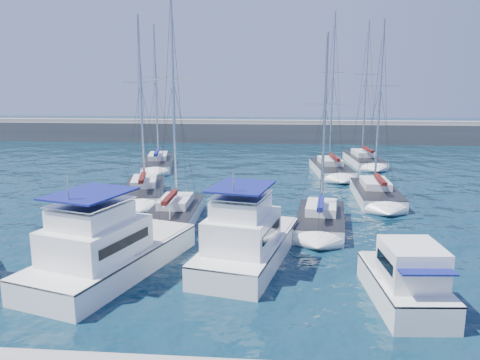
# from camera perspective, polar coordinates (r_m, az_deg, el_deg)

# --- Properties ---
(ground) EXTENTS (220.00, 220.00, 0.00)m
(ground) POSITION_cam_1_polar(r_m,az_deg,el_deg) (24.85, 4.80, -9.86)
(ground) COLOR black
(ground) RESTS_ON ground
(breakwater) EXTENTS (160.00, 6.00, 4.45)m
(breakwater) POSITION_cam_1_polar(r_m,az_deg,el_deg) (75.56, 4.84, 5.48)
(breakwater) COLOR #424244
(breakwater) RESTS_ON ground
(motor_yacht_port_inner) EXTENTS (6.67, 10.57, 4.69)m
(motor_yacht_port_inner) POSITION_cam_1_polar(r_m,az_deg,el_deg) (23.67, -15.88, -8.47)
(motor_yacht_port_inner) COLOR white
(motor_yacht_port_inner) RESTS_ON ground
(motor_yacht_stbd_inner) EXTENTS (5.43, 9.59, 4.69)m
(motor_yacht_stbd_inner) POSITION_cam_1_polar(r_m,az_deg,el_deg) (24.11, 0.79, -7.62)
(motor_yacht_stbd_inner) COLOR white
(motor_yacht_stbd_inner) RESTS_ON ground
(motor_yacht_stbd_outer) EXTENTS (3.02, 5.81, 3.20)m
(motor_yacht_stbd_outer) POSITION_cam_1_polar(r_m,az_deg,el_deg) (21.08, 19.60, -11.80)
(motor_yacht_stbd_outer) COLOR white
(motor_yacht_stbd_outer) RESTS_ON ground
(sailboat_mid_a) EXTENTS (4.80, 8.89, 14.74)m
(sailboat_mid_a) POSITION_cam_1_polar(r_m,az_deg,el_deg) (38.88, -11.60, -1.34)
(sailboat_mid_a) COLOR white
(sailboat_mid_a) RESTS_ON ground
(sailboat_mid_b) EXTENTS (3.17, 7.66, 15.01)m
(sailboat_mid_b) POSITION_cam_1_polar(r_m,az_deg,el_deg) (31.95, -7.98, -4.02)
(sailboat_mid_b) COLOR white
(sailboat_mid_b) RESTS_ON ground
(sailboat_mid_c) EXTENTS (3.81, 7.59, 12.52)m
(sailboat_mid_c) POSITION_cam_1_polar(r_m,az_deg,el_deg) (30.53, 9.80, -4.86)
(sailboat_mid_c) COLOR white
(sailboat_mid_c) RESTS_ON ground
(sailboat_mid_d) EXTENTS (3.40, 8.50, 14.31)m
(sailboat_mid_d) POSITION_cam_1_polar(r_m,az_deg,el_deg) (38.87, 16.23, -1.59)
(sailboat_mid_d) COLOR white
(sailboat_mid_d) RESTS_ON ground
(sailboat_back_a) EXTENTS (4.75, 9.64, 15.68)m
(sailboat_back_a) POSITION_cam_1_polar(r_m,az_deg,el_deg) (52.32, -9.97, 2.03)
(sailboat_back_a) COLOR white
(sailboat_back_a) RESTS_ON ground
(sailboat_back_b) EXTENTS (3.96, 9.31, 16.46)m
(sailboat_back_b) POSITION_cam_1_polar(r_m,az_deg,el_deg) (49.09, 11.02, 1.37)
(sailboat_back_b) COLOR white
(sailboat_back_b) RESTS_ON ground
(sailboat_back_c) EXTENTS (3.69, 9.22, 16.31)m
(sailboat_back_c) POSITION_cam_1_polar(r_m,az_deg,el_deg) (55.62, 14.85, 2.39)
(sailboat_back_c) COLOR white
(sailboat_back_c) RESTS_ON ground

